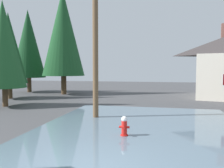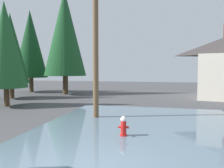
{
  "view_description": "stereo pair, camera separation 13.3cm",
  "coord_description": "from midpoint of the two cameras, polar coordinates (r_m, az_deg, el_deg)",
  "views": [
    {
      "loc": [
        1.87,
        -4.63,
        2.48
      ],
      "look_at": [
        -0.36,
        5.43,
        1.8
      ],
      "focal_mm": 36.03,
      "sensor_mm": 36.0,
      "label": 1
    },
    {
      "loc": [
        2.0,
        -4.6,
        2.48
      ],
      "look_at": [
        -0.36,
        5.43,
        1.8
      ],
      "focal_mm": 36.03,
      "sensor_mm": 36.0,
      "label": 2
    }
  ],
  "objects": [
    {
      "name": "pine_tree_far_center",
      "position": [
        26.21,
        -20.6,
        9.49
      ],
      "size": [
        3.54,
        3.54,
        8.84
      ],
      "color": "#4C3823",
      "rests_on": "ground"
    },
    {
      "name": "pine_tree_short_left",
      "position": [
        16.62,
        -26.04,
        9.01
      ],
      "size": [
        2.79,
        2.79,
        6.98
      ],
      "color": "#4C3823",
      "rests_on": "ground"
    },
    {
      "name": "fire_hydrant",
      "position": [
        8.34,
        2.66,
        -10.81
      ],
      "size": [
        0.39,
        0.33,
        0.77
      ],
      "color": "red",
      "rests_on": "ground"
    },
    {
      "name": "pine_tree_mid_left",
      "position": [
        23.04,
        -12.48,
        12.58
      ],
      "size": [
        4.11,
        4.11,
        10.28
      ],
      "color": "#4C3823",
      "rests_on": "ground"
    },
    {
      "name": "utility_pole",
      "position": [
        11.56,
        -4.61,
        16.4
      ],
      "size": [
        1.6,
        0.28,
        9.66
      ],
      "color": "brown",
      "rests_on": "ground"
    },
    {
      "name": "pine_tree_tall_left",
      "position": [
        20.91,
        -24.88,
        8.24
      ],
      "size": [
        2.88,
        2.88,
        7.2
      ],
      "color": "#4C3823",
      "rests_on": "ground"
    },
    {
      "name": "flood_puddle",
      "position": [
        8.05,
        5.86,
        -13.97
      ],
      "size": [
        8.46,
        13.53,
        0.06
      ],
      "primitive_type": "cube",
      "color": "slate",
      "rests_on": "ground"
    }
  ]
}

